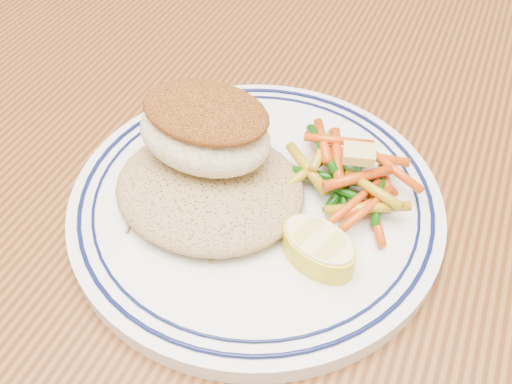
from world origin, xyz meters
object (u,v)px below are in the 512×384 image
object	(u,v)px
rice_pilaf	(209,185)
lemon_wedge	(319,247)
dining_table	(263,239)
plate	(256,202)
fish_fillet	(205,128)
vegetable_pile	(348,175)

from	to	relation	value
rice_pilaf	lemon_wedge	distance (m)	0.09
rice_pilaf	lemon_wedge	size ratio (longest dim) A/B	2.16
dining_table	rice_pilaf	size ratio (longest dim) A/B	10.91
plate	lemon_wedge	size ratio (longest dim) A/B	4.25
plate	rice_pilaf	xyz separation A→B (m)	(-0.03, -0.01, 0.02)
fish_fillet	lemon_wedge	distance (m)	0.11
plate	lemon_wedge	bearing A→B (deg)	-30.17
dining_table	lemon_wedge	world-z (taller)	lemon_wedge
plate	rice_pilaf	size ratio (longest dim) A/B	1.97
dining_table	plate	size ratio (longest dim) A/B	5.55
lemon_wedge	dining_table	bearing A→B (deg)	131.52
fish_fillet	rice_pilaf	bearing A→B (deg)	-60.30
vegetable_pile	lemon_wedge	world-z (taller)	vegetable_pile
vegetable_pile	fish_fillet	bearing A→B (deg)	-164.73
dining_table	vegetable_pile	distance (m)	0.14
plate	fish_fillet	bearing A→B (deg)	170.02
plate	rice_pilaf	distance (m)	0.04
fish_fillet	vegetable_pile	distance (m)	0.11
rice_pilaf	plate	bearing A→B (deg)	24.69
vegetable_pile	lemon_wedge	xyz separation A→B (m)	(0.00, -0.07, -0.00)
fish_fillet	vegetable_pile	world-z (taller)	fish_fillet
rice_pilaf	fish_fillet	size ratio (longest dim) A/B	1.33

